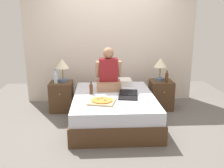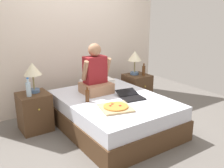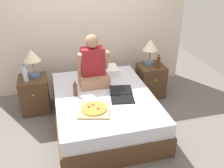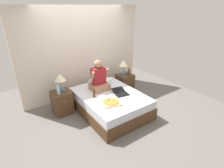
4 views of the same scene
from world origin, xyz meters
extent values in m
plane|color=#66605B|center=(0.00, 0.00, 0.00)|extent=(5.64, 5.64, 0.00)
cube|color=beige|center=(0.00, 1.30, 1.25)|extent=(3.64, 0.12, 2.50)
cube|color=#4C331E|center=(0.00, 0.00, 0.15)|extent=(1.42, 1.87, 0.29)
cube|color=silver|center=(0.00, 0.00, 0.40)|extent=(1.37, 1.82, 0.20)
cube|color=#4C331E|center=(-1.00, 0.64, 0.29)|extent=(0.44, 0.44, 0.58)
sphere|color=gold|center=(-1.00, 0.40, 0.40)|extent=(0.03, 0.03, 0.03)
cylinder|color=#4C6B93|center=(-0.96, 0.69, 0.60)|extent=(0.16, 0.16, 0.05)
cylinder|color=olive|center=(-0.96, 0.69, 0.74)|extent=(0.02, 0.02, 0.22)
cone|color=beige|center=(-0.96, 0.69, 0.94)|extent=(0.26, 0.26, 0.18)
cylinder|color=silver|center=(-1.08, 0.55, 0.68)|extent=(0.07, 0.07, 0.20)
cylinder|color=silver|center=(-1.08, 0.55, 0.81)|extent=(0.03, 0.03, 0.06)
cylinder|color=blue|center=(-1.08, 0.55, 0.84)|extent=(0.04, 0.03, 0.02)
cube|color=#4C331E|center=(1.00, 0.64, 0.29)|extent=(0.44, 0.44, 0.58)
sphere|color=gold|center=(1.00, 0.40, 0.40)|extent=(0.03, 0.03, 0.03)
cylinder|color=#4C6B93|center=(0.97, 0.69, 0.60)|extent=(0.16, 0.16, 0.05)
cylinder|color=olive|center=(0.97, 0.69, 0.74)|extent=(0.02, 0.02, 0.22)
cone|color=beige|center=(0.97, 0.69, 0.94)|extent=(0.26, 0.26, 0.18)
cylinder|color=#512D14|center=(1.07, 0.54, 0.67)|extent=(0.06, 0.06, 0.18)
cylinder|color=#512D14|center=(1.07, 0.54, 0.78)|extent=(0.03, 0.03, 0.05)
cube|color=white|center=(0.12, 0.66, 0.56)|extent=(0.52, 0.34, 0.12)
cube|color=#A37556|center=(-0.08, 0.36, 0.58)|extent=(0.44, 0.40, 0.16)
cube|color=maroon|center=(-0.08, 0.39, 0.87)|extent=(0.34, 0.20, 0.42)
sphere|color=#A37556|center=(-0.08, 0.39, 1.18)|extent=(0.20, 0.20, 0.20)
cylinder|color=#A37556|center=(-0.28, 0.34, 0.89)|extent=(0.07, 0.18, 0.32)
cylinder|color=#A37556|center=(0.12, 0.34, 0.89)|extent=(0.07, 0.18, 0.32)
cube|color=black|center=(0.22, -0.21, 0.51)|extent=(0.35, 0.27, 0.02)
cube|color=black|center=(0.25, -0.01, 0.54)|extent=(0.34, 0.24, 0.06)
cube|color=tan|center=(-0.21, -0.37, 0.51)|extent=(0.49, 0.49, 0.02)
cylinder|color=#CC7F33|center=(-0.21, -0.37, 0.53)|extent=(0.33, 0.33, 0.02)
cylinder|color=maroon|center=(-0.27, -0.33, 0.54)|extent=(0.04, 0.04, 0.00)
cylinder|color=maroon|center=(-0.16, -0.40, 0.54)|extent=(0.04, 0.04, 0.00)
cylinder|color=maroon|center=(-0.21, -0.29, 0.54)|extent=(0.04, 0.04, 0.00)
cylinder|color=#4C2811|center=(-0.39, 0.08, 0.58)|extent=(0.06, 0.06, 0.17)
cylinder|color=#4C2811|center=(-0.39, 0.08, 0.69)|extent=(0.03, 0.03, 0.05)
camera|label=1|loc=(-0.27, -4.13, 1.79)|focal=40.00mm
camera|label=2|loc=(-1.99, -2.90, 1.75)|focal=40.00mm
camera|label=3|loc=(-0.65, -3.03, 2.31)|focal=40.00mm
camera|label=4|loc=(-2.14, -3.15, 2.50)|focal=28.00mm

